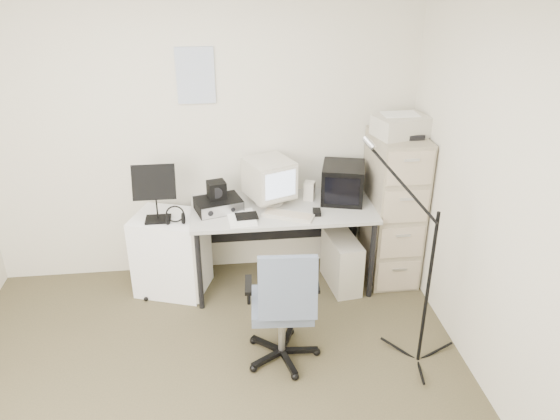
{
  "coord_description": "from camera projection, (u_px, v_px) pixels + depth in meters",
  "views": [
    {
      "loc": [
        0.14,
        -2.56,
        2.68
      ],
      "look_at": [
        0.55,
        0.95,
        0.95
      ],
      "focal_mm": 35.0,
      "sensor_mm": 36.0,
      "label": 1
    }
  ],
  "objects": [
    {
      "name": "floor",
      "position": [
        211.0,
        415.0,
        3.45
      ],
      "size": [
        3.6,
        3.6,
        0.01
      ],
      "primitive_type": "cube",
      "color": "#3E3926",
      "rests_on": "ground"
    },
    {
      "name": "wall_back",
      "position": [
        202.0,
        136.0,
        4.5
      ],
      "size": [
        3.6,
        0.02,
        2.5
      ],
      "primitive_type": "cube",
      "color": "beige",
      "rests_on": "ground"
    },
    {
      "name": "wall_right",
      "position": [
        519.0,
        224.0,
        3.09
      ],
      "size": [
        0.02,
        3.6,
        2.5
      ],
      "primitive_type": "cube",
      "color": "beige",
      "rests_on": "ground"
    },
    {
      "name": "wall_calendar",
      "position": [
        195.0,
        76.0,
        4.27
      ],
      "size": [
        0.3,
        0.02,
        0.44
      ],
      "primitive_type": "cube",
      "color": "white",
      "rests_on": "wall_back"
    },
    {
      "name": "filing_cabinet",
      "position": [
        393.0,
        208.0,
        4.65
      ],
      "size": [
        0.4,
        0.6,
        1.3
      ],
      "primitive_type": "cube",
      "color": "tan",
      "rests_on": "floor"
    },
    {
      "name": "printer",
      "position": [
        401.0,
        126.0,
        4.32
      ],
      "size": [
        0.47,
        0.38,
        0.16
      ],
      "primitive_type": "cube",
      "rotation": [
        0.0,
        0.0,
        0.27
      ],
      "color": "#BDB7A9",
      "rests_on": "filing_cabinet"
    },
    {
      "name": "desk",
      "position": [
        282.0,
        246.0,
        4.65
      ],
      "size": [
        1.5,
        0.7,
        0.73
      ],
      "primitive_type": "cube",
      "color": "#A6A5A3",
      "rests_on": "floor"
    },
    {
      "name": "crt_monitor",
      "position": [
        269.0,
        182.0,
        4.48
      ],
      "size": [
        0.45,
        0.46,
        0.38
      ],
      "primitive_type": "cube",
      "rotation": [
        0.0,
        0.0,
        0.39
      ],
      "color": "#BDB7A9",
      "rests_on": "desk"
    },
    {
      "name": "crt_tv",
      "position": [
        343.0,
        183.0,
        4.55
      ],
      "size": [
        0.42,
        0.44,
        0.31
      ],
      "primitive_type": "cube",
      "rotation": [
        0.0,
        0.0,
        -0.26
      ],
      "color": "black",
      "rests_on": "desk"
    },
    {
      "name": "desk_speaker",
      "position": [
        309.0,
        191.0,
        4.59
      ],
      "size": [
        0.11,
        0.11,
        0.16
      ],
      "primitive_type": "cube",
      "rotation": [
        0.0,
        0.0,
        -0.39
      ],
      "color": "beige",
      "rests_on": "desk"
    },
    {
      "name": "keyboard",
      "position": [
        288.0,
        215.0,
        4.32
      ],
      "size": [
        0.43,
        0.3,
        0.02
      ],
      "primitive_type": "cube",
      "rotation": [
        0.0,
        0.0,
        -0.43
      ],
      "color": "#BDB7A9",
      "rests_on": "desk"
    },
    {
      "name": "mouse",
      "position": [
        317.0,
        212.0,
        4.36
      ],
      "size": [
        0.08,
        0.12,
        0.03
      ],
      "primitive_type": "cube",
      "rotation": [
        0.0,
        0.0,
        -0.12
      ],
      "color": "black",
      "rests_on": "desk"
    },
    {
      "name": "radio_receiver",
      "position": [
        218.0,
        205.0,
        4.41
      ],
      "size": [
        0.41,
        0.34,
        0.1
      ],
      "primitive_type": "cube",
      "rotation": [
        0.0,
        0.0,
        0.27
      ],
      "color": "black",
      "rests_on": "desk"
    },
    {
      "name": "radio_speaker",
      "position": [
        217.0,
        190.0,
        4.38
      ],
      "size": [
        0.17,
        0.16,
        0.14
      ],
      "primitive_type": "cube",
      "rotation": [
        0.0,
        0.0,
        0.25
      ],
      "color": "black",
      "rests_on": "radio_receiver"
    },
    {
      "name": "papers",
      "position": [
        242.0,
        218.0,
        4.29
      ],
      "size": [
        0.24,
        0.31,
        0.02
      ],
      "primitive_type": "cube",
      "rotation": [
        0.0,
        0.0,
        0.09
      ],
      "color": "white",
      "rests_on": "desk"
    },
    {
      "name": "pc_tower",
      "position": [
        342.0,
        261.0,
        4.67
      ],
      "size": [
        0.28,
        0.51,
        0.46
      ],
      "primitive_type": "cube",
      "rotation": [
        0.0,
        0.0,
        0.13
      ],
      "color": "#BDB7A9",
      "rests_on": "floor"
    },
    {
      "name": "office_chair",
      "position": [
        282.0,
        303.0,
        3.73
      ],
      "size": [
        0.58,
        0.58,
        0.94
      ],
      "primitive_type": "cube",
      "rotation": [
        0.0,
        0.0,
        -0.07
      ],
      "color": "slate",
      "rests_on": "floor"
    },
    {
      "name": "side_cart",
      "position": [
        172.0,
        253.0,
        4.57
      ],
      "size": [
        0.67,
        0.6,
        0.69
      ],
      "primitive_type": "cube",
      "rotation": [
        0.0,
        0.0,
        -0.33
      ],
      "color": "white",
      "rests_on": "floor"
    },
    {
      "name": "music_stand",
      "position": [
        155.0,
        192.0,
        4.26
      ],
      "size": [
        0.37,
        0.29,
        0.49
      ],
      "primitive_type": "cube",
      "rotation": [
        0.0,
        0.0,
        -0.38
      ],
      "color": "black",
      "rests_on": "side_cart"
    },
    {
      "name": "headphones",
      "position": [
        175.0,
        218.0,
        4.29
      ],
      "size": [
        0.21,
        0.21,
        0.03
      ],
      "primitive_type": "torus",
      "rotation": [
        0.0,
        0.0,
        -0.36
      ],
      "color": "black",
      "rests_on": "side_cart"
    },
    {
      "name": "mic_stand",
      "position": [
        431.0,
        268.0,
        3.57
      ],
      "size": [
        0.03,
        0.03,
        1.54
      ],
      "primitive_type": "cylinder",
      "rotation": [
        0.0,
        0.0,
        2.14
      ],
      "color": "black",
      "rests_on": "floor"
    }
  ]
}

